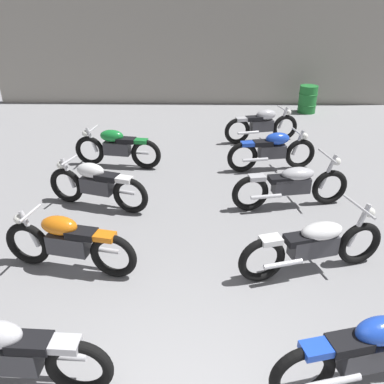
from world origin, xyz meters
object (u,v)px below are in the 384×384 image
motorcycle_left_row_2 (96,184)px  motorcycle_right_row_1 (314,244)px  motorcycle_right_row_4 (262,125)px  motorcycle_left_row_3 (117,147)px  oil_drum (308,99)px  motorcycle_left_row_1 (68,242)px  motorcycle_left_row_0 (10,354)px  motorcycle_right_row_2 (292,184)px  motorcycle_right_row_0 (367,352)px  motorcycle_right_row_3 (272,150)px

motorcycle_left_row_2 → motorcycle_right_row_1: bearing=-28.2°
motorcycle_right_row_4 → motorcycle_left_row_3: bearing=-153.4°
oil_drum → motorcycle_left_row_1: bearing=-122.4°
motorcycle_left_row_2 → oil_drum: bearing=50.6°
motorcycle_left_row_1 → motorcycle_right_row_4: same height
motorcycle_left_row_0 → motorcycle_left_row_1: bearing=90.2°
motorcycle_left_row_3 → motorcycle_right_row_1: motorcycle_right_row_1 is taller
motorcycle_left_row_2 → motorcycle_right_row_2: 3.49m
motorcycle_left_row_0 → motorcycle_left_row_1: (-0.01, 1.91, 0.00)m
motorcycle_left_row_3 → motorcycle_right_row_0: (3.44, -5.54, 0.00)m
motorcycle_left_row_1 → motorcycle_left_row_3: 3.72m
motorcycle_left_row_3 → motorcycle_left_row_2: bearing=-90.5°
motorcycle_left_row_1 → motorcycle_left_row_0: bearing=-89.8°
motorcycle_left_row_2 → motorcycle_left_row_3: size_ratio=0.97×
motorcycle_right_row_1 → motorcycle_left_row_0: bearing=-150.2°
motorcycle_left_row_0 → motorcycle_right_row_4: (3.40, 7.34, 0.00)m
oil_drum → motorcycle_left_row_0: bearing=-117.2°
motorcycle_right_row_3 → motorcycle_left_row_3: bearing=177.9°
motorcycle_right_row_1 → oil_drum: 8.44m
motorcycle_left_row_3 → motorcycle_right_row_3: same height
motorcycle_right_row_4 → oil_drum: 3.37m
motorcycle_right_row_0 → oil_drum: 10.23m
motorcycle_left_row_3 → motorcycle_right_row_3: (3.39, -0.12, 0.00)m
motorcycle_left_row_3 → oil_drum: 6.93m
motorcycle_right_row_0 → motorcycle_right_row_3: bearing=90.5°
motorcycle_right_row_0 → motorcycle_right_row_4: 7.25m
motorcycle_left_row_0 → oil_drum: motorcycle_left_row_0 is taller
motorcycle_left_row_3 → motorcycle_left_row_1: bearing=-89.8°
motorcycle_left_row_0 → motorcycle_right_row_3: bearing=58.5°
motorcycle_right_row_2 → motorcycle_right_row_3: (-0.08, 1.68, 0.01)m
motorcycle_left_row_2 → motorcycle_right_row_2: bearing=1.1°
motorcycle_left_row_0 → motorcycle_right_row_0: 3.42m
motorcycle_left_row_0 → motorcycle_right_row_3: size_ratio=1.01×
motorcycle_left_row_1 → motorcycle_right_row_3: size_ratio=1.00×
motorcycle_right_row_0 → motorcycle_right_row_4: same height
motorcycle_right_row_1 → oil_drum: size_ratio=2.49×
motorcycle_left_row_0 → motorcycle_left_row_1: same height
motorcycle_right_row_0 → motorcycle_left_row_0: bearing=-178.5°
motorcycle_left_row_1 → oil_drum: size_ratio=2.29×
motorcycle_right_row_4 → oil_drum: motorcycle_right_row_4 is taller
motorcycle_left_row_2 → motorcycle_right_row_0: same height
motorcycle_left_row_3 → motorcycle_right_row_0: size_ratio=1.01×
motorcycle_right_row_1 → motorcycle_right_row_2: 1.90m
motorcycle_left_row_3 → motorcycle_right_row_0: bearing=-58.2°
motorcycle_left_row_2 → motorcycle_right_row_1: (3.41, -1.83, -0.01)m
motorcycle_left_row_2 → motorcycle_right_row_3: size_ratio=0.98×
motorcycle_left_row_3 → oil_drum: bearing=40.8°
motorcycle_left_row_2 → motorcycle_right_row_2: motorcycle_right_row_2 is taller
motorcycle_left_row_3 → oil_drum: (5.25, 4.53, -0.03)m
motorcycle_right_row_3 → motorcycle_right_row_4: size_ratio=1.01×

